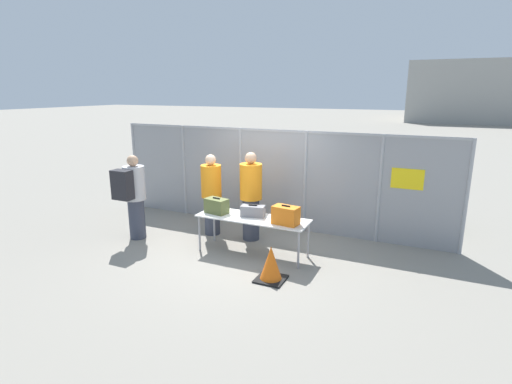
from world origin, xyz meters
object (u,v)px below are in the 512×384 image
Objects in this scene: suitcase_orange at (286,215)px; security_worker_near at (251,195)px; security_worker_far at (212,194)px; suitcase_grey at (253,211)px; utility_trailer at (378,205)px; traffic_cone at (271,264)px; traveler_hooded at (133,194)px; inspection_table at (253,220)px; suitcase_olive at (217,206)px.

suitcase_orange is 1.31m from security_worker_near.
security_worker_near is 0.90m from security_worker_far.
security_worker_far is at bearing 155.52° from suitcase_grey.
suitcase_orange is 3.46m from utility_trailer.
suitcase_grey is at bearing 129.25° from traffic_cone.
security_worker_near is at bearing 26.21° from traveler_hooded.
suitcase_orange is 0.28× the size of security_worker_far.
security_worker_far is (-1.23, 0.56, 0.07)m from suitcase_grey.
inspection_table is 4.37× the size of suitcase_orange.
suitcase_olive is at bearing 61.33° from security_worker_near.
suitcase_olive is (-0.75, -0.04, 0.20)m from inspection_table.
suitcase_orange is 0.27× the size of security_worker_near.
security_worker_near is (2.20, 0.99, -0.02)m from traveler_hooded.
security_worker_near reaches higher than inspection_table.
traffic_cone is at bearing -49.66° from inspection_table.
security_worker_far is 2.95× the size of traffic_cone.
suitcase_olive is 0.98× the size of suitcase_orange.
security_worker_near reaches higher than traffic_cone.
inspection_table is at bearing 2.77° from suitcase_olive.
suitcase_olive is at bearing 177.49° from suitcase_orange.
security_worker_near is at bearing 143.28° from suitcase_orange.
suitcase_orange is (1.44, -0.06, 0.02)m from suitcase_olive.
utility_trailer is at bearing 39.76° from traveler_hooded.
suitcase_orange is (0.69, -0.10, 0.22)m from inspection_table.
suitcase_grey is 0.81× the size of traffic_cone.
inspection_table is 0.17m from suitcase_grey.
inspection_table is 2.59m from traveler_hooded.
inspection_table is 3.61× the size of traffic_cone.
suitcase_grey is 0.98× the size of suitcase_orange.
traveler_hooded reaches higher than suitcase_grey.
inspection_table is 4.47× the size of suitcase_olive.
security_worker_near is (-0.33, 0.62, 0.12)m from suitcase_grey.
suitcase_orange is 2.08m from security_worker_far.
suitcase_grey is at bearing 8.07° from suitcase_olive.
traffic_cone is at bearing -7.68° from traveler_hooded.
security_worker_near is 0.50× the size of utility_trailer.
security_worker_far is at bearing 153.51° from inspection_table.
utility_trailer is 6.19× the size of traffic_cone.
suitcase_grey reaches higher than utility_trailer.
inspection_table is at bearing -120.72° from utility_trailer.
security_worker_near is (-1.05, 0.78, 0.06)m from suitcase_orange.
suitcase_orange reaches higher than suitcase_grey.
traveler_hooded is at bearing -171.50° from suitcase_olive.
security_worker_far is (-1.26, 0.63, 0.23)m from inspection_table.
suitcase_grey is 0.26× the size of security_worker_near.
security_worker_near is (0.39, 0.72, 0.08)m from suitcase_olive.
suitcase_grey is 0.27× the size of security_worker_far.
suitcase_orange is at bearing -109.85° from utility_trailer.
inspection_table is 3.64m from utility_trailer.
suitcase_olive is 1.80m from traffic_cone.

